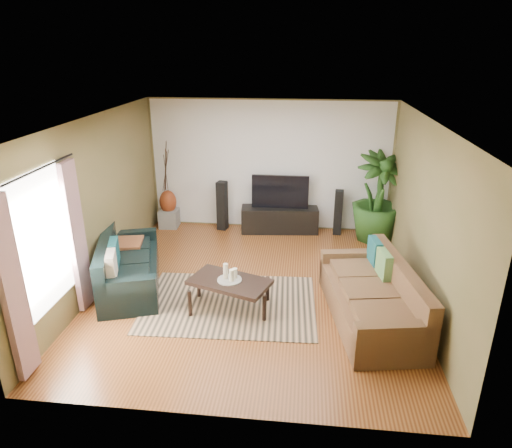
# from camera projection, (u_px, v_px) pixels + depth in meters

# --- Properties ---
(floor) EXTENTS (5.50, 5.50, 0.00)m
(floor) POSITION_uv_depth(u_px,v_px,m) (255.00, 289.00, 7.39)
(floor) COLOR brown
(floor) RESTS_ON ground
(ceiling) EXTENTS (5.50, 5.50, 0.00)m
(ceiling) POSITION_uv_depth(u_px,v_px,m) (254.00, 120.00, 6.40)
(ceiling) COLOR white
(ceiling) RESTS_ON ground
(wall_back) EXTENTS (5.00, 0.00, 5.00)m
(wall_back) POSITION_uv_depth(u_px,v_px,m) (270.00, 166.00, 9.44)
(wall_back) COLOR brown
(wall_back) RESTS_ON ground
(wall_front) EXTENTS (5.00, 0.00, 5.00)m
(wall_front) POSITION_uv_depth(u_px,v_px,m) (222.00, 307.00, 4.35)
(wall_front) COLOR brown
(wall_front) RESTS_ON ground
(wall_left) EXTENTS (0.00, 5.50, 5.50)m
(wall_left) POSITION_uv_depth(u_px,v_px,m) (96.00, 204.00, 7.15)
(wall_left) COLOR brown
(wall_left) RESTS_ON ground
(wall_right) EXTENTS (0.00, 5.50, 5.50)m
(wall_right) POSITION_uv_depth(u_px,v_px,m) (425.00, 217.00, 6.64)
(wall_right) COLOR brown
(wall_right) RESTS_ON ground
(backwall_panel) EXTENTS (4.90, 0.00, 4.90)m
(backwall_panel) POSITION_uv_depth(u_px,v_px,m) (269.00, 166.00, 9.43)
(backwall_panel) COLOR white
(backwall_panel) RESTS_ON ground
(window_pane) EXTENTS (0.00, 1.80, 1.80)m
(window_pane) POSITION_uv_depth(u_px,v_px,m) (41.00, 243.00, 5.65)
(window_pane) COLOR white
(window_pane) RESTS_ON ground
(curtain_near) EXTENTS (0.08, 0.35, 2.20)m
(curtain_near) POSITION_uv_depth(u_px,v_px,m) (13.00, 291.00, 5.04)
(curtain_near) COLOR gray
(curtain_near) RESTS_ON ground
(curtain_far) EXTENTS (0.08, 0.35, 2.20)m
(curtain_far) POSITION_uv_depth(u_px,v_px,m) (77.00, 238.00, 6.43)
(curtain_far) COLOR gray
(curtain_far) RESTS_ON ground
(curtain_rod) EXTENTS (0.03, 1.90, 0.03)m
(curtain_rod) POSITION_uv_depth(u_px,v_px,m) (32.00, 172.00, 5.31)
(curtain_rod) COLOR black
(curtain_rod) RESTS_ON ground
(sofa_left) EXTENTS (1.43, 2.17, 0.85)m
(sofa_left) POSITION_uv_depth(u_px,v_px,m) (129.00, 262.00, 7.34)
(sofa_left) COLOR black
(sofa_left) RESTS_ON floor
(sofa_right) EXTENTS (1.37, 2.37, 0.85)m
(sofa_right) POSITION_uv_depth(u_px,v_px,m) (371.00, 293.00, 6.42)
(sofa_right) COLOR brown
(sofa_right) RESTS_ON floor
(area_rug) EXTENTS (2.66, 1.93, 0.01)m
(area_rug) POSITION_uv_depth(u_px,v_px,m) (230.00, 303.00, 6.95)
(area_rug) COLOR tan
(area_rug) RESTS_ON floor
(coffee_table) EXTENTS (1.30, 0.99, 0.47)m
(coffee_table) POSITION_uv_depth(u_px,v_px,m) (230.00, 294.00, 6.76)
(coffee_table) COLOR black
(coffee_table) RESTS_ON floor
(candle_tray) EXTENTS (0.36, 0.36, 0.02)m
(candle_tray) POSITION_uv_depth(u_px,v_px,m) (230.00, 280.00, 6.67)
(candle_tray) COLOR gray
(candle_tray) RESTS_ON coffee_table
(candle_tall) EXTENTS (0.07, 0.07, 0.23)m
(candle_tall) POSITION_uv_depth(u_px,v_px,m) (226.00, 271.00, 6.66)
(candle_tall) COLOR beige
(candle_tall) RESTS_ON candle_tray
(candle_mid) EXTENTS (0.07, 0.07, 0.18)m
(candle_mid) POSITION_uv_depth(u_px,v_px,m) (232.00, 275.00, 6.59)
(candle_mid) COLOR white
(candle_mid) RESTS_ON candle_tray
(candle_short) EXTENTS (0.07, 0.07, 0.15)m
(candle_short) POSITION_uv_depth(u_px,v_px,m) (235.00, 273.00, 6.69)
(candle_short) COLOR white
(candle_short) RESTS_ON candle_tray
(tv_stand) EXTENTS (1.63, 0.63, 0.53)m
(tv_stand) POSITION_uv_depth(u_px,v_px,m) (280.00, 219.00, 9.58)
(tv_stand) COLOR black
(tv_stand) RESTS_ON floor
(television) EXTENTS (1.17, 0.06, 0.69)m
(television) POSITION_uv_depth(u_px,v_px,m) (280.00, 192.00, 9.35)
(television) COLOR black
(television) RESTS_ON tv_stand
(speaker_left) EXTENTS (0.23, 0.24, 1.05)m
(speaker_left) POSITION_uv_depth(u_px,v_px,m) (222.00, 206.00, 9.61)
(speaker_left) COLOR black
(speaker_left) RESTS_ON floor
(speaker_right) EXTENTS (0.19, 0.20, 0.94)m
(speaker_right) POSITION_uv_depth(u_px,v_px,m) (338.00, 212.00, 9.38)
(speaker_right) COLOR black
(speaker_right) RESTS_ON floor
(potted_plant) EXTENTS (1.36, 1.36, 1.78)m
(potted_plant) POSITION_uv_depth(u_px,v_px,m) (378.00, 197.00, 8.96)
(potted_plant) COLOR #204617
(potted_plant) RESTS_ON floor
(plant_pot) EXTENTS (0.33, 0.33, 0.25)m
(plant_pot) POSITION_uv_depth(u_px,v_px,m) (374.00, 233.00, 9.24)
(plant_pot) COLOR black
(plant_pot) RESTS_ON floor
(pedestal) EXTENTS (0.41, 0.41, 0.39)m
(pedestal) POSITION_uv_depth(u_px,v_px,m) (169.00, 218.00, 9.85)
(pedestal) COLOR gray
(pedestal) RESTS_ON floor
(vase) EXTENTS (0.36, 0.36, 0.50)m
(vase) POSITION_uv_depth(u_px,v_px,m) (168.00, 202.00, 9.71)
(vase) COLOR maroon
(vase) RESTS_ON pedestal
(side_table) EXTENTS (0.62, 0.62, 0.56)m
(side_table) POSITION_uv_depth(u_px,v_px,m) (128.00, 256.00, 7.87)
(side_table) COLOR #965131
(side_table) RESTS_ON floor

